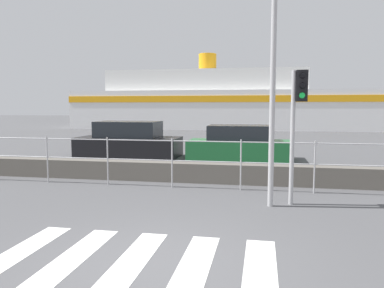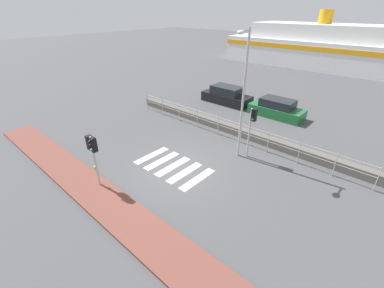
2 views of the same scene
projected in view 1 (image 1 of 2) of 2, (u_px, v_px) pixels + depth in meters
name	position (u px, v px, depth m)	size (l,w,h in m)	color
ground_plane	(154.00, 264.00, 5.24)	(160.00, 160.00, 0.00)	#4C4C4F
crosswalk	(131.00, 262.00, 5.30)	(4.05, 2.40, 0.01)	silver
seawall	(210.00, 173.00, 10.88)	(18.59, 0.55, 0.56)	#605B54
harbor_fence	(206.00, 156.00, 9.97)	(16.77, 0.04, 1.35)	#B2B2B5
traffic_light_far	(298.00, 107.00, 8.21)	(0.34, 0.32, 2.99)	#B2B2B5
streetlamp	(275.00, 7.00, 7.71)	(0.32, 1.03, 6.99)	#B2B2B5
ferry_boat	(240.00, 104.00, 38.13)	(34.65, 8.77, 7.55)	white
parked_car_black	(129.00, 141.00, 16.52)	(4.51, 1.87, 1.55)	black
parked_car_green	(239.00, 145.00, 15.64)	(4.25, 1.80, 1.42)	#1E6633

